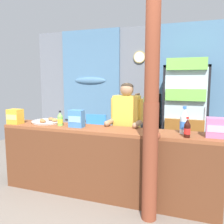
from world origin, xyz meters
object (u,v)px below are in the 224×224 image
stall_counter (102,158)px  soda_bottle_lime_soda (60,119)px  timber_post (151,108)px  plastic_lawn_chair (94,134)px  drink_fridge (186,107)px  soda_bottle_cola (187,129)px  snack_box_choco_powder (15,116)px  shopkeeper (126,122)px  pastry_tray (47,121)px  snack_box_wafer (216,128)px  snack_box_biscuit (77,119)px  bottle_shelf_rack (147,124)px  soda_bottle_water (184,122)px

stall_counter → soda_bottle_lime_soda: (-0.66, 0.09, 0.45)m
timber_post → plastic_lawn_chair: timber_post is taller
drink_fridge → soda_bottle_cola: 1.83m
stall_counter → soda_bottle_cola: size_ratio=12.45×
soda_bottle_lime_soda → snack_box_choco_powder: bearing=-172.0°
timber_post → soda_bottle_lime_soda: size_ratio=12.56×
shopkeeper → pastry_tray: shopkeeper is taller
stall_counter → plastic_lawn_chair: 1.63m
snack_box_wafer → snack_box_biscuit: bearing=-179.6°
stall_counter → soda_bottle_cola: soda_bottle_cola is taller
snack_box_wafer → pastry_tray: bearing=176.5°
snack_box_biscuit → snack_box_choco_powder: bearing=-175.4°
drink_fridge → plastic_lawn_chair: bearing=-168.2°
bottle_shelf_rack → pastry_tray: 2.16m
bottle_shelf_rack → soda_bottle_lime_soda: (-0.84, -1.94, 0.35)m
shopkeeper → snack_box_biscuit: bearing=-141.6°
soda_bottle_water → snack_box_biscuit: bearing=-176.3°
bottle_shelf_rack → pastry_tray: bearing=-122.6°
timber_post → soda_bottle_water: bearing=52.2°
soda_bottle_water → snack_box_biscuit: 1.39m
snack_box_biscuit → bottle_shelf_rack: bearing=73.6°
stall_counter → pastry_tray: pastry_tray is taller
drink_fridge → bottle_shelf_rack: (-0.75, 0.23, -0.40)m
bottle_shelf_rack → soda_bottle_cola: 2.25m
drink_fridge → soda_bottle_cola: drink_fridge is taller
drink_fridge → snack_box_wafer: (0.40, -1.71, -0.03)m
drink_fridge → soda_bottle_lime_soda: 2.33m
stall_counter → plastic_lawn_chair: stall_counter is taller
shopkeeper → snack_box_biscuit: size_ratio=6.49×
drink_fridge → snack_box_wafer: size_ratio=8.67×
plastic_lawn_chair → timber_post: bearing=-50.0°
timber_post → shopkeeper: 0.97m
timber_post → soda_bottle_lime_soda: (-1.33, 0.34, -0.25)m
stall_counter → soda_bottle_lime_soda: soda_bottle_lime_soda is taller
stall_counter → timber_post: timber_post is taller
drink_fridge → plastic_lawn_chair: drink_fridge is taller
stall_counter → pastry_tray: (-0.97, 0.22, 0.38)m
timber_post → pastry_tray: timber_post is taller
stall_counter → soda_bottle_lime_soda: size_ratio=13.82×
stall_counter → bottle_shelf_rack: bottle_shelf_rack is taller
shopkeeper → snack_box_wafer: (1.16, -0.44, 0.08)m
shopkeeper → snack_box_wafer: 1.24m
soda_bottle_water → stall_counter: bearing=-171.0°
drink_fridge → snack_box_wafer: bearing=-76.8°
snack_box_biscuit → plastic_lawn_chair: bearing=104.7°
plastic_lawn_chair → soda_bottle_cola: (1.79, -1.47, 0.52)m
pastry_tray → plastic_lawn_chair: bearing=80.1°
bottle_shelf_rack → plastic_lawn_chair: 1.12m
stall_counter → soda_bottle_water: soda_bottle_water is taller
plastic_lawn_chair → soda_bottle_cola: size_ratio=3.71×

